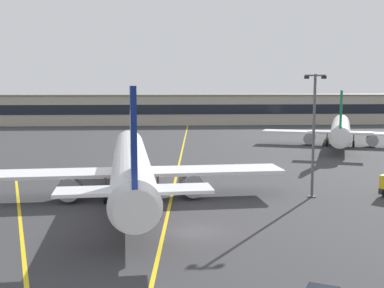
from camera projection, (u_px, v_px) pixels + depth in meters
ground_plane at (192, 232)px, 39.33m from camera, size 400.00×400.00×0.00m
taxiway_centreline at (178, 169)px, 69.05m from camera, size 14.14×179.49×0.01m
taxiway_lead_in_stripe at (21, 228)px, 40.38m from camera, size 17.52×57.56×0.01m
airliner_foreground at (131, 166)px, 50.66m from camera, size 32.26×41.52×11.65m
airliner_background at (341, 130)px, 94.81m from camera, size 29.51×37.19×10.88m
apron_lamp_post at (314, 133)px, 50.90m from camera, size 2.24×0.90×12.83m
terminal_building at (203, 109)px, 148.68m from camera, size 163.67×12.40×8.93m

